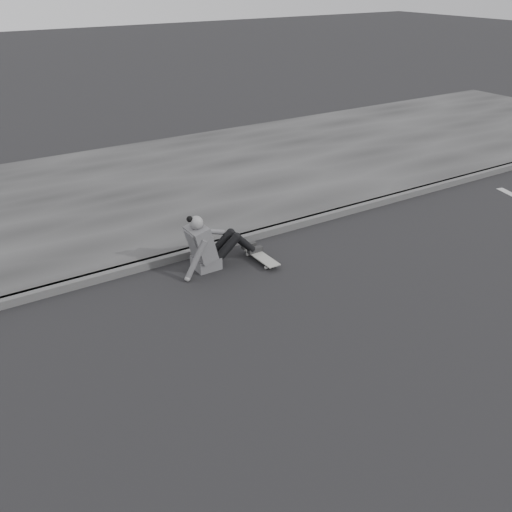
% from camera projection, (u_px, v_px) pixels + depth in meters
% --- Properties ---
extents(ground, '(80.00, 80.00, 0.00)m').
position_uv_depth(ground, '(413.00, 289.00, 7.90)').
color(ground, black).
rests_on(ground, ground).
extents(curb, '(24.00, 0.16, 0.12)m').
position_uv_depth(curb, '(302.00, 222.00, 9.81)').
color(curb, '#474747').
rests_on(curb, ground).
extents(sidewalk, '(24.00, 6.00, 0.12)m').
position_uv_depth(sidewalk, '(217.00, 174.00, 12.08)').
color(sidewalk, '#313131').
rests_on(sidewalk, ground).
extents(skateboard, '(0.20, 0.78, 0.09)m').
position_uv_depth(skateboard, '(261.00, 257.00, 8.63)').
color(skateboard, '#A8A8A3').
rests_on(skateboard, ground).
extents(seated_woman, '(1.38, 0.46, 0.88)m').
position_uv_depth(seated_woman, '(210.00, 245.00, 8.33)').
color(seated_woman, '#515154').
rests_on(seated_woman, ground).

